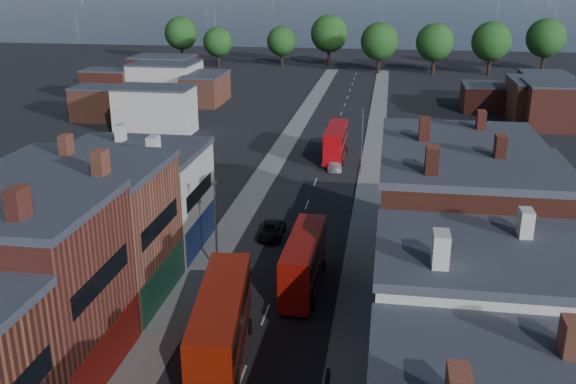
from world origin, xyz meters
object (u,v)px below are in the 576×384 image
(bus_1, at_px, (304,261))
(car_3, at_px, (335,164))
(car_2, at_px, (272,231))
(ped_3, at_px, (328,380))
(bus_2, at_px, (336,142))
(bus_0, at_px, (221,327))

(bus_1, height_order, car_3, bus_1)
(car_2, height_order, ped_3, ped_3)
(bus_2, xyz_separation_m, ped_3, (3.91, -50.81, -1.48))
(bus_0, xyz_separation_m, ped_3, (6.91, -1.83, -1.86))
(ped_3, bearing_deg, car_3, 20.84)
(bus_0, bearing_deg, ped_3, -22.25)
(car_2, bearing_deg, ped_3, -73.19)
(car_2, xyz_separation_m, car_3, (3.97, 23.14, -0.02))
(bus_2, height_order, car_3, bus_2)
(car_3, bearing_deg, bus_1, -93.37)
(bus_0, bearing_deg, bus_2, 79.10)
(car_3, bearing_deg, car_2, -103.80)
(car_2, relative_size, ped_3, 2.94)
(car_3, distance_m, ped_3, 46.26)
(bus_2, relative_size, car_3, 2.36)
(ped_3, bearing_deg, bus_2, 20.78)
(bus_1, xyz_separation_m, car_3, (-0.40, 33.00, -1.74))
(bus_2, bearing_deg, bus_0, -93.02)
(bus_2, xyz_separation_m, car_2, (-3.65, -27.83, -1.75))
(bus_1, relative_size, bus_2, 0.99)
(bus_0, xyz_separation_m, car_3, (3.32, 44.29, -2.15))
(car_2, bearing_deg, car_3, 78.86)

